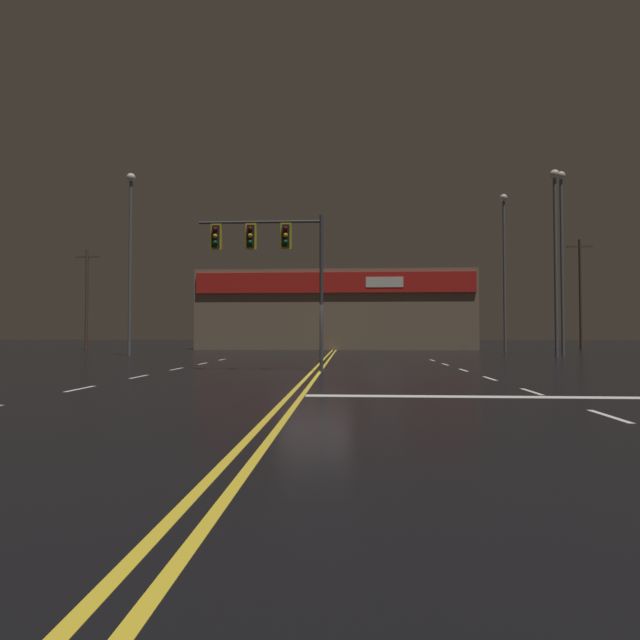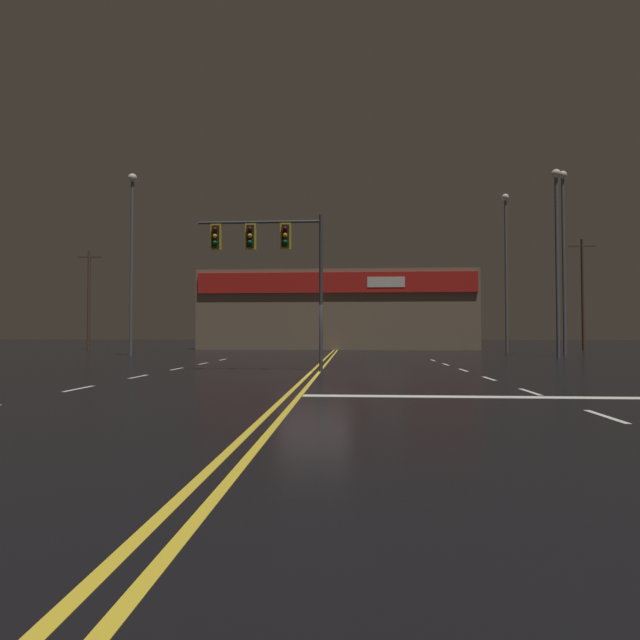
{
  "view_description": "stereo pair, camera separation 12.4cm",
  "coord_description": "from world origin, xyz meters",
  "px_view_note": "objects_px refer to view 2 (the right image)",
  "views": [
    {
      "loc": [
        1.2,
        -17.84,
        1.42
      ],
      "look_at": [
        0.0,
        3.4,
        2.0
      ],
      "focal_mm": 28.0,
      "sensor_mm": 36.0,
      "label": 1
    },
    {
      "loc": [
        1.32,
        -17.83,
        1.42
      ],
      "look_at": [
        0.0,
        3.4,
        2.0
      ],
      "focal_mm": 28.0,
      "sensor_mm": 36.0,
      "label": 2
    }
  ],
  "objects_px": {
    "streetlight_near_left": "(132,243)",
    "streetlight_median_approach": "(506,254)",
    "streetlight_far_median": "(557,240)",
    "traffic_signal_median": "(268,248)",
    "streetlight_far_left": "(563,241)"
  },
  "relations": [
    {
      "from": "streetlight_near_left",
      "to": "streetlight_median_approach",
      "type": "xyz_separation_m",
      "value": [
        26.37,
        8.16,
        0.27
      ]
    },
    {
      "from": "streetlight_median_approach",
      "to": "streetlight_far_median",
      "type": "bearing_deg",
      "value": -87.88
    },
    {
      "from": "streetlight_near_left",
      "to": "streetlight_median_approach",
      "type": "relative_size",
      "value": 0.96
    },
    {
      "from": "traffic_signal_median",
      "to": "streetlight_far_left",
      "type": "distance_m",
      "value": 22.9
    },
    {
      "from": "streetlight_near_left",
      "to": "streetlight_far_left",
      "type": "bearing_deg",
      "value": 4.14
    },
    {
      "from": "traffic_signal_median",
      "to": "streetlight_far_median",
      "type": "distance_m",
      "value": 19.96
    },
    {
      "from": "streetlight_far_median",
      "to": "traffic_signal_median",
      "type": "bearing_deg",
      "value": -141.73
    },
    {
      "from": "streetlight_median_approach",
      "to": "traffic_signal_median",
      "type": "bearing_deg",
      "value": -125.8
    },
    {
      "from": "streetlight_median_approach",
      "to": "streetlight_far_median",
      "type": "relative_size",
      "value": 1.09
    },
    {
      "from": "streetlight_far_median",
      "to": "streetlight_near_left",
      "type": "bearing_deg",
      "value": 178.53
    },
    {
      "from": "traffic_signal_median",
      "to": "streetlight_far_left",
      "type": "xyz_separation_m",
      "value": [
        17.07,
        14.99,
        2.87
      ]
    },
    {
      "from": "streetlight_near_left",
      "to": "streetlight_far_left",
      "type": "distance_m",
      "value": 28.29
    },
    {
      "from": "streetlight_median_approach",
      "to": "streetlight_near_left",
      "type": "bearing_deg",
      "value": -162.81
    },
    {
      "from": "streetlight_near_left",
      "to": "streetlight_median_approach",
      "type": "height_order",
      "value": "streetlight_median_approach"
    },
    {
      "from": "streetlight_far_median",
      "to": "streetlight_far_left",
      "type": "bearing_deg",
      "value": 60.88
    }
  ]
}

